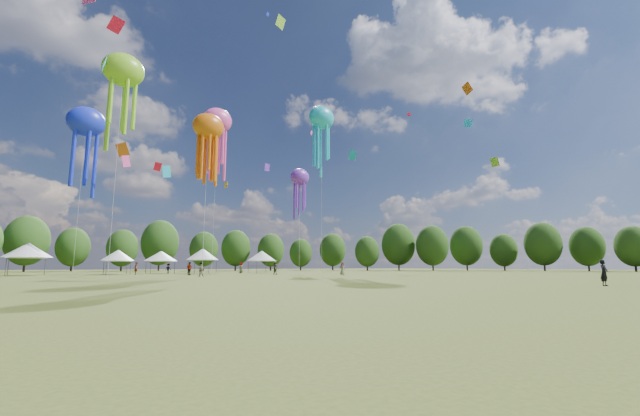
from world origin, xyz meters
TOP-DOWN VIEW (x-y plane):
  - ground at (0.00, 0.00)m, footprint 300.00×300.00m
  - observer_main at (8.53, -1.49)m, footprint 0.60×0.41m
  - spectator_near at (-4.67, 34.91)m, footprint 0.95×0.84m
  - spectators_far at (4.40, 47.31)m, footprint 23.70×26.81m
  - festival_tents at (-5.78, 54.21)m, footprint 39.19×11.71m
  - show_kites at (-1.68, 41.18)m, footprint 39.61×31.59m
  - small_kites at (0.12, 41.54)m, footprint 79.68×58.80m
  - treeline at (-3.87, 62.51)m, footprint 201.57×95.24m

SIDE VIEW (x-z plane):
  - ground at x=0.00m, z-range 0.00..0.00m
  - observer_main at x=8.53m, z-range 0.00..1.60m
  - spectator_near at x=-4.67m, z-range 0.00..1.64m
  - spectators_far at x=4.40m, z-range -0.08..1.79m
  - festival_tents at x=-5.78m, z-range 0.90..5.18m
  - treeline at x=-3.87m, z-range -0.17..13.26m
  - show_kites at x=-1.68m, z-range 5.20..34.24m
  - small_kites at x=0.12m, z-range 7.51..52.50m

